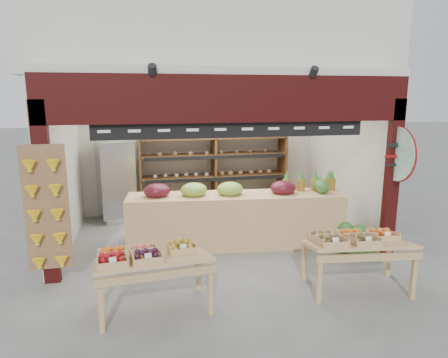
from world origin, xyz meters
TOP-DOWN VIEW (x-y plane):
  - ground at (0.00, 0.00)m, footprint 60.00×60.00m
  - shop_structure at (0.00, 1.61)m, footprint 6.36×5.12m
  - banana_board at (-2.73, -1.17)m, footprint 0.60×0.15m
  - gift_sign at (2.75, -1.15)m, footprint 0.04×0.93m
  - back_shelving at (0.23, 1.92)m, footprint 3.36×0.55m
  - refrigerator at (-1.95, 1.86)m, footprint 0.86×0.86m
  - cardboard_stack at (-1.22, 0.42)m, footprint 1.01×0.74m
  - mid_counter at (0.22, -0.20)m, footprint 3.92×1.16m
  - display_table_left at (-1.41, -2.14)m, footprint 1.49×0.91m
  - display_table_right at (1.45, -2.16)m, footprint 1.51×0.96m
  - watermelon_pile at (2.18, -1.01)m, footprint 0.67×0.69m

SIDE VIEW (x-z plane):
  - ground at x=0.00m, z-range 0.00..0.00m
  - watermelon_pile at x=2.18m, z-range -0.06..0.46m
  - cardboard_stack at x=-1.22m, z-range -0.09..0.61m
  - mid_counter at x=0.22m, z-range -0.07..1.12m
  - display_table_right at x=1.45m, z-range 0.24..1.17m
  - display_table_left at x=-1.41m, z-range 0.24..1.17m
  - refrigerator at x=-1.95m, z-range 0.00..1.74m
  - banana_board at x=-2.73m, z-range 0.22..2.02m
  - back_shelving at x=0.23m, z-range 0.22..2.27m
  - gift_sign at x=2.75m, z-range 1.29..2.21m
  - shop_structure at x=0.00m, z-range 1.22..6.62m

